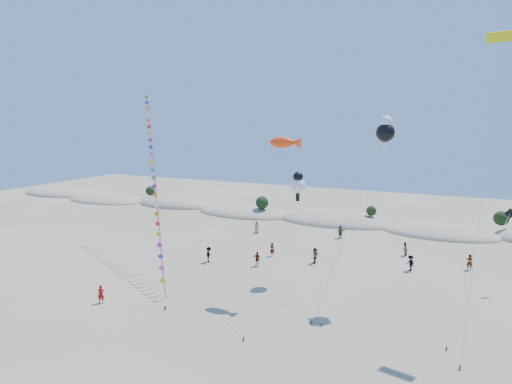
# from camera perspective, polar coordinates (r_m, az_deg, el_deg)

# --- Properties ---
(ground) EXTENTS (160.00, 160.00, 0.00)m
(ground) POSITION_cam_1_polar(r_m,az_deg,el_deg) (32.30, -12.05, -20.64)
(ground) COLOR #817259
(ground) RESTS_ON ground
(dune_ridge) EXTENTS (145.30, 11.49, 5.57)m
(dune_ridge) POSITION_cam_1_polar(r_m,az_deg,el_deg) (71.01, 11.08, -3.86)
(dune_ridge) COLOR gray
(dune_ridge) RESTS_ON ground
(kite_train) EXTENTS (18.12, 20.55, 20.21)m
(kite_train) POSITION_cam_1_polar(r_m,az_deg,el_deg) (50.37, -13.55, 2.64)
(kite_train) COLOR #3F2D1E
(kite_train) RESTS_ON ground
(fish_kite) EXTENTS (2.93, 10.64, 14.72)m
(fish_kite) POSITION_cam_1_polar(r_m,az_deg,el_deg) (39.03, 3.89, 6.55)
(fish_kite) COLOR #3F2D1E
(fish_kite) RESTS_ON ground
(cartoon_kite_low) EXTENTS (6.14, 9.99, 11.16)m
(cartoon_kite_low) POSITION_cam_1_polar(r_m,az_deg,el_deg) (42.96, 5.62, 1.07)
(cartoon_kite_low) COLOR #3F2D1E
(cartoon_kite_low) RESTS_ON ground
(cartoon_kite_high) EXTENTS (4.99, 8.57, 16.61)m
(cartoon_kite_high) POSITION_cam_1_polar(r_m,az_deg,el_deg) (39.12, 16.87, 7.83)
(cartoon_kite_high) COLOR #3F2D1E
(cartoon_kite_high) RESTS_ON ground
(parafoil_kite) EXTENTS (2.58, 8.44, 22.55)m
(parafoil_kite) POSITION_cam_1_polar(r_m,az_deg,el_deg) (37.23, 30.05, 16.82)
(parafoil_kite) COLOR #3F2D1E
(parafoil_kite) RESTS_ON ground
(dark_kite) EXTENTS (5.33, 15.09, 8.00)m
(dark_kite) POSITION_cam_1_polar(r_m,az_deg,el_deg) (43.58, 29.38, -5.95)
(dark_kite) COLOR #3F2D1E
(dark_kite) RESTS_ON ground
(flyer_foreground) EXTENTS (0.72, 0.64, 1.66)m
(flyer_foreground) POSITION_cam_1_polar(r_m,az_deg,el_deg) (41.62, -19.97, -12.69)
(flyer_foreground) COLOR #AA0E0D
(flyer_foreground) RESTS_ON ground
(beachgoers) EXTENTS (33.07, 18.20, 1.85)m
(beachgoers) POSITION_cam_1_polar(r_m,az_deg,el_deg) (52.00, 10.32, -7.80)
(beachgoers) COLOR slate
(beachgoers) RESTS_ON ground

